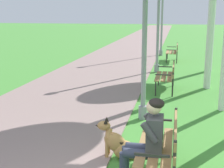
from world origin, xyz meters
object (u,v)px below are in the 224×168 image
object	(u,v)px
dog_shepherd	(118,144)
lamp_post_near	(145,8)
lamp_post_mid	(158,18)
lamp_post_far	(162,11)
park_bench_near	(162,143)
park_bench_mid	(167,74)
park_bench_far	(173,51)
person_seated_on_near_bench	(147,137)

from	to	relation	value
dog_shepherd	lamp_post_near	xyz separation A→B (m)	(0.19, 2.11, 2.21)
lamp_post_mid	lamp_post_far	xyz separation A→B (m)	(-0.10, 5.06, 0.26)
park_bench_near	park_bench_mid	world-z (taller)	same
lamp_post_near	lamp_post_far	world-z (taller)	lamp_post_near
park_bench_near	park_bench_far	xyz separation A→B (m)	(-0.01, 11.48, 0.00)
person_seated_on_near_bench	dog_shepherd	xyz separation A→B (m)	(-0.53, 0.66, -0.42)
park_bench_far	person_seated_on_near_bench	distance (m)	11.73
park_bench_near	park_bench_far	distance (m)	11.48
park_bench_mid	lamp_post_far	world-z (taller)	lamp_post_far
lamp_post_far	person_seated_on_near_bench	bearing A→B (deg)	-87.92
park_bench_far	lamp_post_far	xyz separation A→B (m)	(-0.70, 1.98, 1.91)
park_bench_near	dog_shepherd	bearing A→B (deg)	150.58
lamp_post_far	park_bench_far	bearing A→B (deg)	-70.65
lamp_post_mid	lamp_post_far	size ratio (longest dim) A/B	0.89
park_bench_far	dog_shepherd	world-z (taller)	park_bench_far
dog_shepherd	lamp_post_near	distance (m)	3.06
person_seated_on_near_bench	lamp_post_mid	size ratio (longest dim) A/B	0.30
dog_shepherd	lamp_post_near	bearing A→B (deg)	84.87
park_bench_near	lamp_post_near	xyz separation A→B (m)	(-0.54, 2.52, 1.95)
park_bench_far	lamp_post_near	xyz separation A→B (m)	(-0.54, -8.96, 1.95)
park_bench_near	lamp_post_near	world-z (taller)	lamp_post_near
lamp_post_mid	lamp_post_far	bearing A→B (deg)	91.12
lamp_post_far	dog_shepherd	bearing A→B (deg)	-90.12
person_seated_on_near_bench	lamp_post_far	world-z (taller)	lamp_post_far
park_bench_near	person_seated_on_near_bench	distance (m)	0.37
lamp_post_mid	dog_shepherd	bearing A→B (deg)	-90.91
person_seated_on_near_bench	dog_shepherd	distance (m)	0.95
lamp_post_near	park_bench_near	bearing A→B (deg)	-77.80
park_bench_mid	park_bench_far	size ratio (longest dim) A/B	1.00
park_bench_far	person_seated_on_near_bench	xyz separation A→B (m)	(-0.20, -11.72, 0.17)
person_seated_on_near_bench	lamp_post_far	size ratio (longest dim) A/B	0.27
person_seated_on_near_bench	dog_shepherd	bearing A→B (deg)	128.43
dog_shepherd	person_seated_on_near_bench	bearing A→B (deg)	-51.57
lamp_post_mid	lamp_post_near	bearing A→B (deg)	-89.39
lamp_post_near	person_seated_on_near_bench	bearing A→B (deg)	-83.05
park_bench_near	park_bench_mid	xyz separation A→B (m)	(-0.10, 5.31, 0.00)
lamp_post_mid	park_bench_far	bearing A→B (deg)	79.02
park_bench_far	lamp_post_mid	size ratio (longest dim) A/B	0.36
park_bench_far	dog_shepherd	distance (m)	11.09
park_bench_far	lamp_post_near	distance (m)	9.18
park_bench_far	lamp_post_mid	xyz separation A→B (m)	(-0.60, -3.08, 1.65)
lamp_post_far	lamp_post_near	bearing A→B (deg)	-89.15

